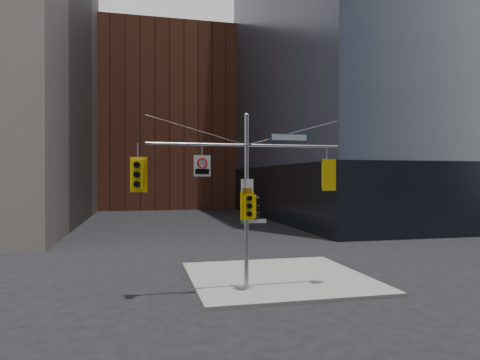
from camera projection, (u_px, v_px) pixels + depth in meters
name	position (u px, v px, depth m)	size (l,w,h in m)	color
ground	(260.00, 308.00, 15.37)	(160.00, 160.00, 0.00)	black
sidewalk_corner	(278.00, 277.00, 19.72)	(8.00, 8.00, 0.15)	gray
podium_ne	(407.00, 192.00, 52.90)	(36.40, 36.40, 6.00)	black
brick_midrise	(166.00, 123.00, 71.78)	(26.00, 20.00, 28.00)	brown
signal_assembly	(247.00, 184.00, 17.29)	(8.00, 0.80, 7.30)	#989BA1
traffic_light_west_arm	(138.00, 175.00, 16.32)	(0.65, 0.57, 1.36)	yellow
traffic_light_east_arm	(327.00, 175.00, 18.09)	(0.64, 0.54, 1.33)	yellow
traffic_light_pole_side	(254.00, 207.00, 17.37)	(0.39, 0.33, 0.93)	yellow
traffic_light_pole_front	(248.00, 206.00, 17.03)	(0.55, 0.45, 1.16)	yellow
street_sign_blade	(289.00, 137.00, 17.70)	(1.61, 0.05, 0.31)	navy
regulatory_sign_arm	(202.00, 165.00, 16.85)	(0.67, 0.11, 0.84)	silver
regulatory_sign_pole	(247.00, 188.00, 17.18)	(0.51, 0.06, 0.67)	silver
street_blade_ew	(257.00, 221.00, 17.40)	(0.77, 0.07, 0.15)	silver
street_blade_ns	(244.00, 222.00, 17.74)	(0.08, 0.79, 0.16)	#145926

